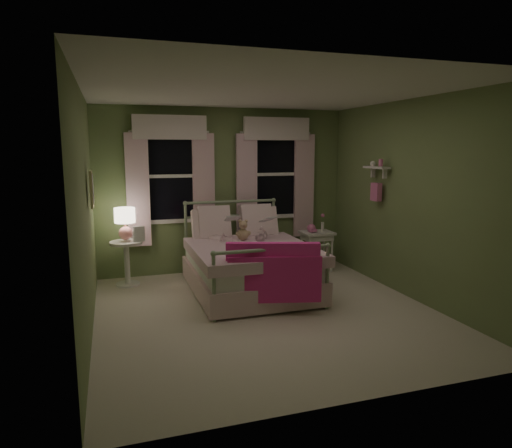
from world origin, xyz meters
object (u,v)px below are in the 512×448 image
object	(u,v)px
teddy_bear	(243,232)
nightstand_left	(127,257)
child_right	(258,221)
bed	(248,264)
child_left	(221,219)
table_lamp	(125,220)
nightstand_right	(317,238)

from	to	relation	value
teddy_bear	nightstand_left	bearing A→B (deg)	161.99
child_right	teddy_bear	size ratio (longest dim) A/B	2.24
bed	child_right	bearing A→B (deg)	56.40
child_left	table_lamp	bearing A→B (deg)	-41.91
nightstand_left	nightstand_right	distance (m)	2.96
nightstand_left	nightstand_right	bearing A→B (deg)	-2.45
bed	child_left	world-z (taller)	child_left
bed	table_lamp	bearing A→B (deg)	153.92
teddy_bear	nightstand_left	xyz separation A→B (m)	(-1.60, 0.52, -0.37)
child_left	teddy_bear	xyz separation A→B (m)	(0.28, -0.16, -0.17)
teddy_bear	child_left	bearing A→B (deg)	150.50
bed	nightstand_left	bearing A→B (deg)	153.92
child_left	teddy_bear	distance (m)	0.37
teddy_bear	table_lamp	bearing A→B (deg)	161.99
teddy_bear	table_lamp	distance (m)	1.69
child_left	teddy_bear	bearing A→B (deg)	123.92
child_right	nightstand_right	xyz separation A→B (m)	(1.07, 0.24, -0.36)
nightstand_left	child_right	bearing A→B (deg)	-10.89
child_right	nightstand_left	xyz separation A→B (m)	(-1.88, 0.36, -0.49)
child_left	nightstand_right	size ratio (longest dim) A/B	1.24
child_right	nightstand_right	distance (m)	1.15
child_right	nightstand_left	world-z (taller)	child_right
child_right	table_lamp	world-z (taller)	child_right
bed	nightstand_right	world-z (taller)	bed
child_right	child_left	bearing A→B (deg)	15.57
nightstand_left	child_left	bearing A→B (deg)	-15.32
bed	nightstand_left	xyz separation A→B (m)	(-1.60, 0.78, 0.03)
child_left	nightstand_right	world-z (taller)	child_left
child_left	child_right	distance (m)	0.56
bed	teddy_bear	world-z (taller)	bed
bed	teddy_bear	xyz separation A→B (m)	(-0.00, 0.26, 0.41)
bed	nightstand_left	world-z (taller)	bed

